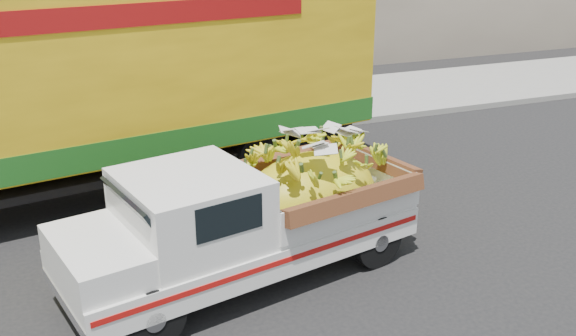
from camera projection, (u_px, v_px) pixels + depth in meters
name	position (u px, v px, depth m)	size (l,w,h in m)	color
ground	(123.00, 282.00, 8.89)	(100.00, 100.00, 0.00)	black
curb	(84.00, 153.00, 13.66)	(60.00, 0.25, 0.15)	gray
sidewalk	(75.00, 126.00, 15.48)	(60.00, 4.00, 0.14)	gray
pickup_truck	(266.00, 211.00, 8.87)	(5.17, 2.79, 1.72)	black
semi_trailer	(47.00, 87.00, 10.61)	(12.07, 4.42, 3.80)	black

